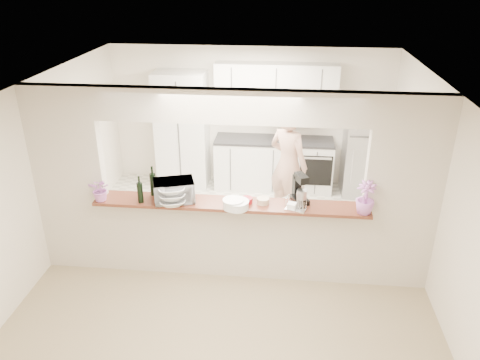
# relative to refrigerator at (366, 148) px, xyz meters

# --- Properties ---
(floor) EXTENTS (6.00, 6.00, 0.00)m
(floor) POSITION_rel_refrigerator_xyz_m (-2.05, -2.65, -0.85)
(floor) COLOR tan
(floor) RESTS_ON ground
(tile_overlay) EXTENTS (5.00, 2.90, 0.01)m
(tile_overlay) POSITION_rel_refrigerator_xyz_m (-2.05, -1.10, -0.84)
(tile_overlay) COLOR silver
(tile_overlay) RESTS_ON floor
(partition) EXTENTS (5.00, 0.15, 2.50)m
(partition) POSITION_rel_refrigerator_xyz_m (-2.05, -2.65, 0.63)
(partition) COLOR beige
(partition) RESTS_ON floor
(bar_counter) EXTENTS (3.40, 0.38, 1.09)m
(bar_counter) POSITION_rel_refrigerator_xyz_m (-2.05, -2.65, -0.27)
(bar_counter) COLOR beige
(bar_counter) RESTS_ON floor
(kitchen_cabinets) EXTENTS (3.15, 0.62, 2.25)m
(kitchen_cabinets) POSITION_rel_refrigerator_xyz_m (-2.24, 0.07, 0.12)
(kitchen_cabinets) COLOR white
(kitchen_cabinets) RESTS_ON floor
(refrigerator) EXTENTS (0.75, 0.70, 1.70)m
(refrigerator) POSITION_rel_refrigerator_xyz_m (0.00, 0.00, 0.00)
(refrigerator) COLOR #A3A2A7
(refrigerator) RESTS_ON floor
(flower_left) EXTENTS (0.30, 0.27, 0.30)m
(flower_left) POSITION_rel_refrigerator_xyz_m (-3.65, -2.80, 0.39)
(flower_left) COLOR pink
(flower_left) RESTS_ON bar_counter
(wine_bottle_a) EXTENTS (0.07, 0.07, 0.35)m
(wine_bottle_a) POSITION_rel_refrigerator_xyz_m (-3.15, -2.80, 0.38)
(wine_bottle_a) COLOR black
(wine_bottle_a) RESTS_ON bar_counter
(wine_bottle_b) EXTENTS (0.08, 0.08, 0.39)m
(wine_bottle_b) POSITION_rel_refrigerator_xyz_m (-3.05, -2.58, 0.39)
(wine_bottle_b) COLOR black
(wine_bottle_b) RESTS_ON bar_counter
(toaster_oven) EXTENTS (0.57, 0.46, 0.27)m
(toaster_oven) POSITION_rel_refrigerator_xyz_m (-2.75, -2.72, 0.38)
(toaster_oven) COLOR #B9BABF
(toaster_oven) RESTS_ON bar_counter
(serving_bowls) EXTENTS (0.40, 0.40, 0.24)m
(serving_bowls) POSITION_rel_refrigerator_xyz_m (-2.75, -2.82, 0.36)
(serving_bowls) COLOR white
(serving_bowls) RESTS_ON bar_counter
(plate_stack_a) EXTENTS (0.25, 0.25, 0.12)m
(plate_stack_a) POSITION_rel_refrigerator_xyz_m (-2.00, -2.84, 0.30)
(plate_stack_a) COLOR white
(plate_stack_a) RESTS_ON bar_counter
(plate_stack_b) EXTENTS (0.28, 0.28, 0.10)m
(plate_stack_b) POSITION_rel_refrigerator_xyz_m (-1.95, -2.84, 0.29)
(plate_stack_b) COLOR white
(plate_stack_b) RESTS_ON bar_counter
(red_bowl) EXTENTS (0.14, 0.14, 0.07)m
(red_bowl) POSITION_rel_refrigerator_xyz_m (-1.85, -2.68, 0.27)
(red_bowl) COLOR maroon
(red_bowl) RESTS_ON bar_counter
(tan_bowl) EXTENTS (0.15, 0.15, 0.07)m
(tan_bowl) POSITION_rel_refrigerator_xyz_m (-1.65, -2.68, 0.28)
(tan_bowl) COLOR #C5AD8B
(tan_bowl) RESTS_ON bar_counter
(utensil_caddy) EXTENTS (0.27, 0.20, 0.23)m
(utensil_caddy) POSITION_rel_refrigerator_xyz_m (-1.25, -2.80, 0.33)
(utensil_caddy) COLOR silver
(utensil_caddy) RESTS_ON bar_counter
(stand_mixer) EXTENTS (0.25, 0.29, 0.37)m
(stand_mixer) POSITION_rel_refrigerator_xyz_m (-1.20, -2.59, 0.41)
(stand_mixer) COLOR black
(stand_mixer) RESTS_ON bar_counter
(flower_right) EXTENTS (0.30, 0.30, 0.40)m
(flower_right) POSITION_rel_refrigerator_xyz_m (-0.45, -2.80, 0.44)
(flower_right) COLOR #C469C1
(flower_right) RESTS_ON bar_counter
(person) EXTENTS (0.80, 0.75, 1.84)m
(person) POSITION_rel_refrigerator_xyz_m (-1.35, -1.03, 0.07)
(person) COLOR tan
(person) RESTS_ON floor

